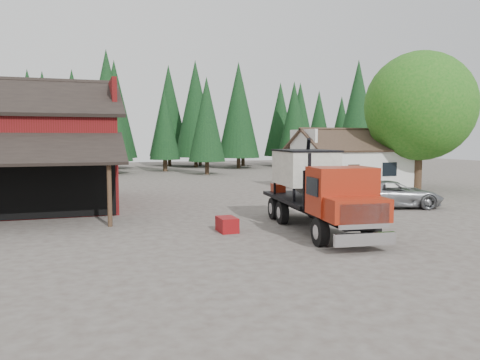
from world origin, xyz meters
name	(u,v)px	position (x,y,z in m)	size (l,w,h in m)	color
ground	(248,227)	(0.00, 0.00, 0.00)	(120.00, 120.00, 0.00)	#4C423B
farmhouse	(349,166)	(13.00, 13.00, 1.67)	(8.60, 6.42, 4.65)	silver
deciduous_tree	(420,110)	(17.01, 9.97, 5.91)	(8.00, 8.00, 10.20)	#382619
conifer_backdrop	(138,169)	(0.00, 42.00, 0.00)	(76.00, 16.00, 16.00)	black
near_pine_b	(207,119)	(6.00, 30.00, 5.89)	(3.96, 3.96, 10.40)	#382619
near_pine_c	(358,111)	(22.00, 26.00, 6.89)	(4.84, 4.84, 12.40)	#382619
near_pine_d	(107,105)	(-4.00, 34.00, 7.39)	(5.28, 5.28, 13.40)	#382619
feed_truck	(317,187)	(2.51, -1.49, 1.79)	(3.19, 8.70, 3.84)	black
silver_car	(393,194)	(9.59, 3.00, 0.74)	(2.46, 5.33, 1.48)	#95989C
equip_box	(227,224)	(-1.13, -0.64, 0.30)	(0.70, 1.10, 0.60)	maroon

